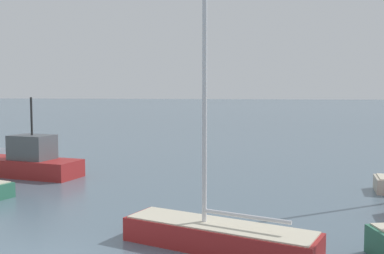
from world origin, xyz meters
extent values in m
cube|color=maroon|center=(4.36, 2.33, 0.34)|extent=(5.62, 2.77, 0.67)
cube|color=beige|center=(4.36, 2.33, 0.69)|extent=(5.38, 2.61, 0.04)
cylinder|color=silver|center=(3.94, 2.45, 5.37)|extent=(0.13, 0.13, 9.40)
cylinder|color=silver|center=(5.12, 2.12, 1.02)|extent=(2.39, 0.75, 0.10)
cube|color=maroon|center=(-7.06, 10.68, 0.44)|extent=(5.69, 2.61, 0.88)
cube|color=#4C5156|center=(-6.78, 10.65, 1.50)|extent=(2.20, 1.73, 1.23)
cylinder|color=#262626|center=(-6.78, 10.65, 3.08)|extent=(0.11, 0.11, 1.92)
camera|label=1|loc=(6.49, -9.42, 4.25)|focal=41.93mm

